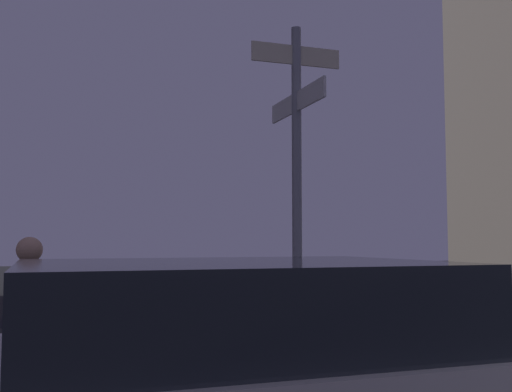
% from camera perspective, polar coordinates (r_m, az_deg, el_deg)
% --- Properties ---
extents(sidewalk_kerb, '(40.00, 3.44, 0.14)m').
position_cam_1_polar(sidewalk_kerb, '(9.03, 9.11, -13.82)').
color(sidewalk_kerb, gray).
rests_on(sidewalk_kerb, ground_plane).
extents(signpost, '(1.17, 1.63, 4.09)m').
position_cam_1_polar(signpost, '(7.42, 3.88, 3.14)').
color(signpost, gray).
rests_on(signpost, sidewalk_kerb).
extents(cyclist, '(1.82, 0.34, 1.61)m').
position_cam_1_polar(cyclist, '(5.58, -20.35, -12.53)').
color(cyclist, black).
rests_on(cyclist, ground_plane).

